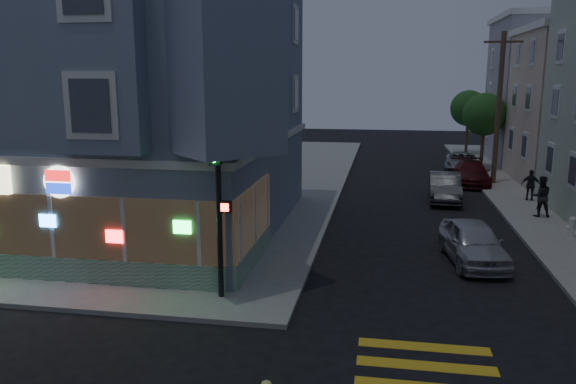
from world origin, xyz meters
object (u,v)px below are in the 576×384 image
(pedestrian_b, at_px, (531,185))
(traffic_signal, at_px, (218,184))
(parked_car_d, at_px, (461,162))
(street_tree_near, at_px, (484,115))
(pedestrian_a, at_px, (541,196))
(parked_car_a, at_px, (473,242))
(fire_hydrant, at_px, (572,226))
(parked_car_b, at_px, (445,187))
(parked_car_c, at_px, (471,173))
(utility_pole, at_px, (499,107))
(street_tree_far, at_px, (469,108))

(pedestrian_b, distance_m, traffic_signal, 20.04)
(parked_car_d, height_order, traffic_signal, traffic_signal)
(street_tree_near, distance_m, pedestrian_b, 11.31)
(street_tree_near, relative_size, pedestrian_b, 3.24)
(pedestrian_a, relative_size, pedestrian_b, 1.17)
(pedestrian_b, xyz_separation_m, parked_car_a, (-4.40, -10.52, -0.22))
(parked_car_a, distance_m, fire_hydrant, 5.68)
(street_tree_near, distance_m, parked_car_b, 12.12)
(parked_car_d, distance_m, traffic_signal, 27.81)
(parked_car_c, distance_m, fire_hydrant, 12.10)
(parked_car_a, height_order, parked_car_c, parked_car_a)
(pedestrian_a, distance_m, pedestrian_b, 3.61)
(utility_pole, bearing_deg, pedestrian_a, -86.00)
(traffic_signal, bearing_deg, utility_pole, 58.28)
(street_tree_far, distance_m, pedestrian_a, 22.65)
(parked_car_a, distance_m, parked_car_b, 10.28)
(utility_pole, distance_m, parked_car_a, 16.28)
(parked_car_a, relative_size, parked_car_c, 0.90)
(parked_car_d, relative_size, traffic_signal, 0.91)
(pedestrian_a, height_order, parked_car_b, pedestrian_a)
(utility_pole, height_order, parked_car_d, utility_pole)
(parked_car_b, relative_size, parked_car_d, 0.99)
(utility_pole, bearing_deg, parked_car_b, -123.56)
(pedestrian_a, xyz_separation_m, traffic_signal, (-11.83, -12.06, 2.47))
(utility_pole, height_order, parked_car_c, utility_pole)
(utility_pole, bearing_deg, street_tree_far, 89.18)
(street_tree_near, bearing_deg, traffic_signal, -113.33)
(parked_car_d, height_order, fire_hydrant, parked_car_d)
(parked_car_a, relative_size, fire_hydrant, 5.26)
(parked_car_c, xyz_separation_m, fire_hydrant, (2.30, -11.88, -0.12))
(parked_car_b, xyz_separation_m, parked_car_c, (2.10, 5.20, -0.04))
(traffic_signal, bearing_deg, parked_car_a, 30.17)
(street_tree_near, height_order, pedestrian_b, street_tree_near)
(traffic_signal, bearing_deg, pedestrian_b, 48.95)
(utility_pole, bearing_deg, parked_car_d, 103.85)
(parked_car_b, bearing_deg, pedestrian_a, -37.52)
(parked_car_b, distance_m, parked_car_d, 10.61)
(pedestrian_b, bearing_deg, pedestrian_a, 95.38)
(utility_pole, relative_size, fire_hydrant, 10.75)
(pedestrian_a, bearing_deg, parked_car_c, -78.08)
(parked_car_c, distance_m, parked_car_d, 5.20)
(utility_pole, relative_size, street_tree_far, 1.70)
(pedestrian_b, distance_m, parked_car_b, 4.41)
(parked_car_b, height_order, parked_car_d, parked_car_b)
(pedestrian_b, bearing_deg, parked_car_b, 15.07)
(parked_car_b, bearing_deg, utility_pole, 58.87)
(parked_car_c, xyz_separation_m, parked_car_d, (0.00, 5.20, -0.07))
(parked_car_c, bearing_deg, parked_car_b, -110.16)
(street_tree_near, distance_m, street_tree_far, 8.00)
(street_tree_far, distance_m, traffic_signal, 36.38)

